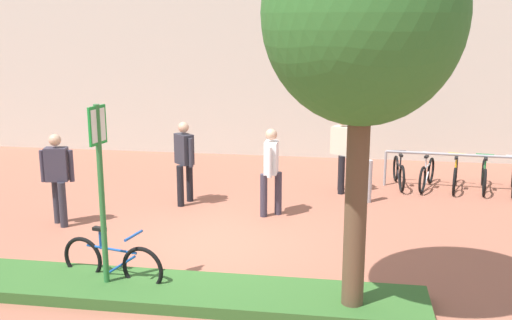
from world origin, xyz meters
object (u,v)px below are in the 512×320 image
(person_suited_navy, at_px, (184,157))
(bike_rack_cluster, at_px, (470,175))
(bollard_steel, at_px, (368,181))
(person_shirt_blue, at_px, (342,148))
(parking_sign_post, at_px, (100,173))
(bike_at_sign, at_px, (112,262))
(tree_sidewalk, at_px, (363,16))
(person_casual_tan, at_px, (271,167))
(person_suited_dark, at_px, (57,174))

(person_suited_navy, bearing_deg, bike_rack_cluster, 18.12)
(bike_rack_cluster, bearing_deg, bollard_steel, -150.74)
(bike_rack_cluster, distance_m, person_shirt_blue, 2.96)
(bike_rack_cluster, bearing_deg, parking_sign_post, -134.05)
(parking_sign_post, distance_m, bike_at_sign, 1.40)
(parking_sign_post, distance_m, person_suited_navy, 4.28)
(tree_sidewalk, height_order, person_suited_navy, tree_sidewalk)
(bike_at_sign, bearing_deg, bike_rack_cluster, 44.80)
(parking_sign_post, distance_m, bike_rack_cluster, 8.71)
(bike_rack_cluster, bearing_deg, person_casual_tan, -149.41)
(tree_sidewalk, bearing_deg, bike_at_sign, 173.83)
(bike_rack_cluster, bearing_deg, person_suited_navy, -161.88)
(parking_sign_post, bearing_deg, person_suited_dark, 127.32)
(tree_sidewalk, distance_m, bollard_steel, 6.05)
(parking_sign_post, height_order, bike_rack_cluster, parking_sign_post)
(bike_at_sign, relative_size, bike_rack_cluster, 0.44)
(bike_at_sign, bearing_deg, parking_sign_post, -88.52)
(bike_rack_cluster, relative_size, person_suited_dark, 2.18)
(person_suited_navy, xyz_separation_m, person_shirt_blue, (3.17, 1.38, 0.00))
(bike_at_sign, bearing_deg, person_suited_dark, 129.91)
(tree_sidewalk, bearing_deg, person_suited_navy, 128.20)
(parking_sign_post, height_order, bike_at_sign, parking_sign_post)
(bollard_steel, distance_m, person_suited_dark, 6.17)
(parking_sign_post, relative_size, person_suited_dark, 1.55)
(parking_sign_post, bearing_deg, person_shirt_blue, 60.66)
(person_suited_dark, height_order, person_casual_tan, same)
(bike_at_sign, bearing_deg, bollard_steel, 51.49)
(bike_at_sign, relative_size, person_casual_tan, 0.96)
(bike_at_sign, xyz_separation_m, person_suited_navy, (-0.02, 3.98, 0.63))
(bike_rack_cluster, distance_m, person_casual_tan, 4.87)
(person_suited_dark, xyz_separation_m, person_suited_navy, (1.94, 1.63, 0.00))
(bollard_steel, relative_size, person_shirt_blue, 0.52)
(person_suited_navy, bearing_deg, person_casual_tan, -14.77)
(bollard_steel, relative_size, person_casual_tan, 0.52)
(person_suited_navy, bearing_deg, bike_at_sign, -89.73)
(person_casual_tan, bearing_deg, tree_sidewalk, -67.89)
(person_shirt_blue, bearing_deg, person_suited_dark, -149.47)
(bollard_steel, xyz_separation_m, person_shirt_blue, (-0.57, 0.69, 0.53))
(parking_sign_post, distance_m, bollard_steel, 6.29)
(person_suited_navy, relative_size, person_casual_tan, 1.00)
(person_suited_navy, height_order, person_casual_tan, same)
(bike_at_sign, relative_size, person_shirt_blue, 0.96)
(tree_sidewalk, distance_m, bike_rack_cluster, 7.64)
(parking_sign_post, xyz_separation_m, person_casual_tan, (1.83, 3.73, -0.75))
(bike_rack_cluster, distance_m, bollard_steel, 2.60)
(bike_rack_cluster, xyz_separation_m, person_suited_dark, (-7.95, -3.60, 0.64))
(bike_rack_cluster, height_order, person_suited_navy, person_suited_navy)
(bollard_steel, distance_m, person_suited_navy, 3.84)
(parking_sign_post, xyz_separation_m, person_shirt_blue, (3.15, 5.60, -0.75))
(person_casual_tan, bearing_deg, bollard_steel, 32.14)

